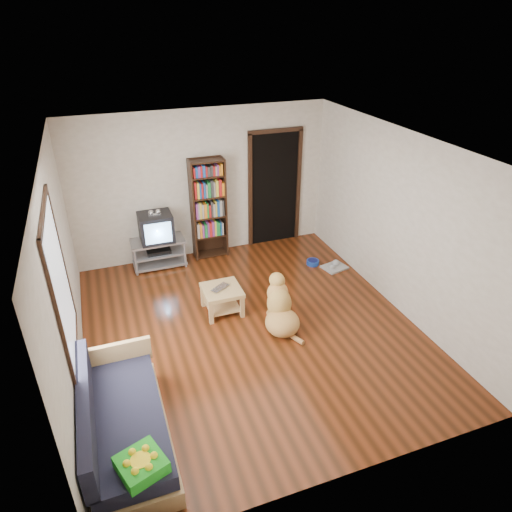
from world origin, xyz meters
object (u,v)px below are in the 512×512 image
object	(u,v)px
bookshelf	(208,204)
sofa	(122,425)
grey_rag	(334,267)
laptop	(222,289)
crt_tv	(156,227)
dog_bowl	(313,262)
green_cushion	(141,465)
coffee_table	(222,295)
tv_stand	(159,252)
dog	(280,309)

from	to	relation	value
bookshelf	sofa	bearing A→B (deg)	-117.32
grey_rag	sofa	xyz separation A→B (m)	(-3.82, -2.49, 0.25)
laptop	crt_tv	size ratio (longest dim) A/B	0.52
dog_bowl	green_cushion	bearing A→B (deg)	-134.59
green_cushion	crt_tv	bearing A→B (deg)	59.30
dog_bowl	crt_tv	world-z (taller)	crt_tv
dog_bowl	grey_rag	xyz separation A→B (m)	(0.30, -0.25, -0.03)
coffee_table	green_cushion	bearing A→B (deg)	-119.64
green_cushion	crt_tv	xyz separation A→B (m)	(0.85, 4.36, 0.26)
coffee_table	tv_stand	bearing A→B (deg)	110.73
dog_bowl	coffee_table	bearing A→B (deg)	-156.73
sofa	dog	size ratio (longest dim) A/B	1.89
grey_rag	tv_stand	xyz separation A→B (m)	(-2.85, 1.14, 0.25)
tv_stand	bookshelf	distance (m)	1.20
green_cushion	laptop	distance (m)	3.00
green_cushion	dog	bearing A→B (deg)	23.19
laptop	dog	size ratio (longest dim) A/B	0.32
crt_tv	coffee_table	world-z (taller)	crt_tv
green_cushion	sofa	distance (m)	0.75
green_cushion	dog_bowl	distance (m)	4.86
sofa	bookshelf	bearing A→B (deg)	62.68
coffee_table	dog_bowl	bearing A→B (deg)	23.27
tv_stand	bookshelf	world-z (taller)	bookshelf
tv_stand	bookshelf	xyz separation A→B (m)	(0.95, 0.09, 0.73)
tv_stand	crt_tv	size ratio (longest dim) A/B	1.55
grey_rag	bookshelf	xyz separation A→B (m)	(-1.90, 1.23, 0.99)
green_cushion	sofa	bearing A→B (deg)	80.28
crt_tv	coffee_table	distance (m)	1.90
crt_tv	dog	bearing A→B (deg)	-60.78
dog	sofa	bearing A→B (deg)	-150.36
green_cushion	grey_rag	xyz separation A→B (m)	(3.70, 3.20, -0.47)
dog_bowl	crt_tv	distance (m)	2.80
tv_stand	grey_rag	bearing A→B (deg)	-21.81
dog	green_cushion	bearing A→B (deg)	-137.13
dog_bowl	sofa	world-z (taller)	sofa
laptop	bookshelf	xyz separation A→B (m)	(0.30, 1.83, 0.59)
coffee_table	dog	size ratio (longest dim) A/B	0.58
dog_bowl	coffee_table	xyz separation A→B (m)	(-1.90, -0.82, 0.24)
grey_rag	dog	size ratio (longest dim) A/B	0.42
bookshelf	green_cushion	bearing A→B (deg)	-112.11
tv_stand	crt_tv	distance (m)	0.47
grey_rag	coffee_table	bearing A→B (deg)	-165.54
grey_rag	coffee_table	distance (m)	2.29
dog_bowl	bookshelf	distance (m)	2.11
laptop	dog_bowl	bearing A→B (deg)	-9.19
grey_rag	crt_tv	size ratio (longest dim) A/B	0.69
dog_bowl	crt_tv	xyz separation A→B (m)	(-2.55, 0.91, 0.70)
laptop	sofa	xyz separation A→B (m)	(-1.62, -1.89, -0.15)
dog_bowl	grey_rag	distance (m)	0.39
laptop	coffee_table	distance (m)	0.14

